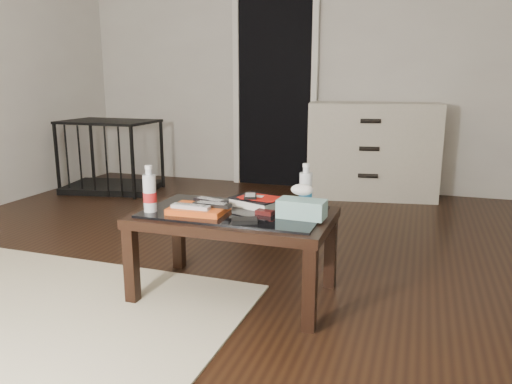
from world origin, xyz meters
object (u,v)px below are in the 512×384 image
Objects in this scene: coffee_table at (234,223)px; textbook at (258,202)px; dresser at (372,150)px; water_bottle_right at (306,186)px; tissue_box at (302,209)px; water_bottle_left at (150,189)px; pet_crate at (112,168)px.

textbook reaches higher than coffee_table.
water_bottle_right is (-0.11, -2.37, 0.13)m from dresser.
coffee_table is 0.79× the size of dresser.
coffee_table is 4.35× the size of tissue_box.
water_bottle_right is at bearing 22.45° from water_bottle_left.
dresser is 2.81m from water_bottle_left.
water_bottle_left is at bearing -166.92° from tissue_box.
water_bottle_left is 1.00× the size of water_bottle_right.
tissue_box is (0.36, -0.02, 0.11)m from coffee_table.
water_bottle_left is at bearing -159.87° from coffee_table.
dresser is 2.61m from pet_crate.
textbook is 1.05× the size of water_bottle_left.
water_bottle_right is at bearing 25.59° from textbook.
coffee_table is 1.00× the size of pet_crate.
pet_crate reaches higher than coffee_table.
dresser is at bearing 80.04° from coffee_table.
water_bottle_right is 0.19m from tissue_box.
water_bottle_left is (1.69, -2.12, 0.35)m from pet_crate.
pet_crate is at bearing 160.00° from textbook.
water_bottle_right is 1.03× the size of tissue_box.
textbook is at bearing 58.28° from coffee_table.
dresser is 1.27× the size of pet_crate.
water_bottle_left is 1.03× the size of tissue_box.
coffee_table is at bearing 20.13° from water_bottle_left.
coffee_table is 0.18m from textbook.
dresser reaches higher than pet_crate.
water_bottle_right is at bearing 100.42° from tissue_box.
dresser reaches higher than textbook.
pet_crate is (-2.10, 1.98, -0.17)m from coffee_table.
dresser is at bearing 87.42° from water_bottle_right.
dresser is at bearing 1.56° from pet_crate.
tissue_box is (0.28, -0.15, 0.02)m from textbook.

